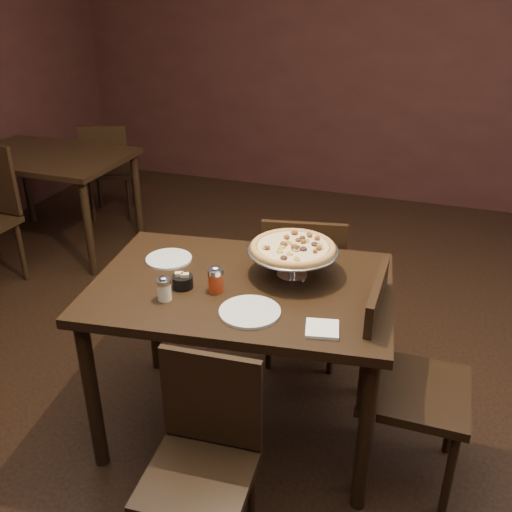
% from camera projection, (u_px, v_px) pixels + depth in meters
% --- Properties ---
extents(room, '(6.04, 7.04, 2.84)m').
position_uv_depth(room, '(264.00, 155.00, 2.15)').
color(room, black).
rests_on(room, ground).
extents(dining_table, '(1.39, 1.02, 0.81)m').
position_uv_depth(dining_table, '(242.00, 304.00, 2.53)').
color(dining_table, black).
rests_on(dining_table, ground).
extents(background_table, '(1.23, 0.82, 0.77)m').
position_uv_depth(background_table, '(48.00, 167.00, 4.41)').
color(background_table, black).
rests_on(background_table, ground).
extents(pizza_stand, '(0.40, 0.40, 0.17)m').
position_uv_depth(pizza_stand, '(293.00, 248.00, 2.48)').
color(pizza_stand, silver).
rests_on(pizza_stand, dining_table).
extents(parmesan_shaker, '(0.06, 0.06, 0.11)m').
position_uv_depth(parmesan_shaker, '(164.00, 289.00, 2.33)').
color(parmesan_shaker, '#FCF6C4').
rests_on(parmesan_shaker, dining_table).
extents(pepper_flake_shaker, '(0.07, 0.07, 0.12)m').
position_uv_depth(pepper_flake_shaker, '(216.00, 280.00, 2.39)').
color(pepper_flake_shaker, maroon).
rests_on(pepper_flake_shaker, dining_table).
extents(packet_caddy, '(0.09, 0.09, 0.07)m').
position_uv_depth(packet_caddy, '(183.00, 281.00, 2.44)').
color(packet_caddy, black).
rests_on(packet_caddy, dining_table).
extents(napkin_stack, '(0.15, 0.15, 0.01)m').
position_uv_depth(napkin_stack, '(322.00, 329.00, 2.15)').
color(napkin_stack, white).
rests_on(napkin_stack, dining_table).
extents(plate_left, '(0.22, 0.22, 0.01)m').
position_uv_depth(plate_left, '(169.00, 259.00, 2.68)').
color(plate_left, silver).
rests_on(plate_left, dining_table).
extents(plate_near, '(0.25, 0.25, 0.01)m').
position_uv_depth(plate_near, '(250.00, 312.00, 2.26)').
color(plate_near, silver).
rests_on(plate_near, dining_table).
extents(serving_spatula, '(0.14, 0.14, 0.02)m').
position_uv_depth(serving_spatula, '(274.00, 259.00, 2.40)').
color(serving_spatula, silver).
rests_on(serving_spatula, pizza_stand).
extents(chair_far, '(0.50, 0.50, 0.92)m').
position_uv_depth(chair_far, '(303.00, 284.00, 3.10)').
color(chair_far, black).
rests_on(chair_far, ground).
extents(chair_near, '(0.41, 0.41, 0.82)m').
position_uv_depth(chair_near, '(203.00, 455.00, 2.07)').
color(chair_near, black).
rests_on(chair_near, ground).
extents(chair_side, '(0.44, 0.44, 0.94)m').
position_uv_depth(chair_side, '(399.00, 375.00, 2.38)').
color(chair_side, black).
rests_on(chair_side, ground).
extents(bg_chair_far, '(0.52, 0.52, 0.86)m').
position_uv_depth(bg_chair_far, '(109.00, 167.00, 5.05)').
color(bg_chair_far, black).
rests_on(bg_chair_far, ground).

